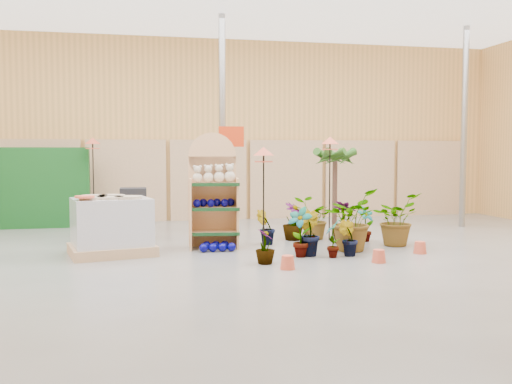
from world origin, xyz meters
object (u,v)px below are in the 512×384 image
(potted_plant_2, at_px, (350,220))
(bird_table_front, at_px, (264,155))
(pallet_stack, at_px, (111,226))
(display_shelf, at_px, (213,195))

(potted_plant_2, bearing_deg, bird_table_front, -174.94)
(pallet_stack, distance_m, potted_plant_2, 4.04)
(bird_table_front, bearing_deg, potted_plant_2, 5.06)
(pallet_stack, xyz_separation_m, bird_table_front, (2.45, -0.54, 1.18))
(pallet_stack, height_order, potted_plant_2, potted_plant_2)
(display_shelf, xyz_separation_m, pallet_stack, (-1.74, -0.42, -0.46))
(display_shelf, height_order, bird_table_front, display_shelf)
(pallet_stack, height_order, bird_table_front, bird_table_front)
(bird_table_front, bearing_deg, display_shelf, 126.42)
(display_shelf, distance_m, potted_plant_2, 2.45)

